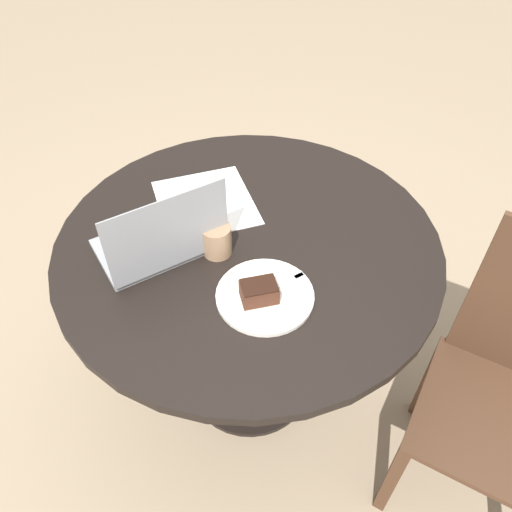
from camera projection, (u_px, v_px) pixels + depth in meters
ground_plane at (250, 379)px, 1.98m from camera, size 12.00×12.00×0.00m
dining_table at (249, 273)px, 1.53m from camera, size 1.11×1.11×0.77m
chair at (508, 390)px, 1.40m from camera, size 0.59×0.59×0.97m
paper_document at (205, 202)px, 1.54m from camera, size 0.33×0.31×0.00m
plate at (265, 296)px, 1.27m from camera, size 0.25×0.25×0.01m
cake_slice at (259, 292)px, 1.24m from camera, size 0.06×0.09×0.05m
fork at (282, 284)px, 1.29m from camera, size 0.07×0.17×0.00m
coffee_glass at (217, 240)px, 1.36m from camera, size 0.08×0.08×0.09m
laptop at (161, 240)px, 1.36m from camera, size 0.31×0.38×0.24m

